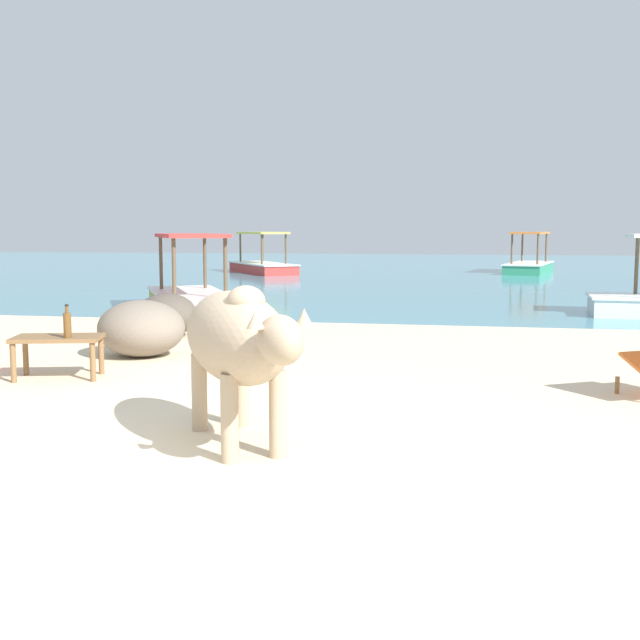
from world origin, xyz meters
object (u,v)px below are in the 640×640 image
(cow, at_px, (237,339))
(low_bench_table, at_px, (58,343))
(boat_green, at_px, (529,264))
(boat_red, at_px, (262,264))
(bottle, at_px, (67,324))
(boat_yellow, at_px, (191,296))

(cow, height_order, low_bench_table, cow)
(boat_green, bearing_deg, boat_red, 113.57)
(cow, distance_m, low_bench_table, 2.87)
(low_bench_table, distance_m, boat_red, 17.73)
(cow, distance_m, bottle, 2.69)
(bottle, height_order, boat_red, boat_red)
(low_bench_table, height_order, boat_yellow, boat_yellow)
(bottle, bearing_deg, boat_red, 99.89)
(boat_red, height_order, boat_green, same)
(boat_red, distance_m, boat_yellow, 11.91)
(low_bench_table, relative_size, boat_yellow, 0.22)
(boat_red, bearing_deg, boat_green, -112.22)
(low_bench_table, relative_size, bottle, 2.87)
(boat_yellow, bearing_deg, boat_green, -52.65)
(boat_red, relative_size, boat_green, 0.96)
(low_bench_table, xyz_separation_m, boat_green, (5.38, 19.26, -0.07))
(low_bench_table, distance_m, boat_yellow, 5.82)
(low_bench_table, height_order, boat_green, boat_green)
(low_bench_table, xyz_separation_m, bottle, (0.15, -0.09, 0.18))
(low_bench_table, relative_size, boat_red, 0.23)
(boat_yellow, bearing_deg, cow, 174.77)
(low_bench_table, bearing_deg, boat_yellow, 83.40)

